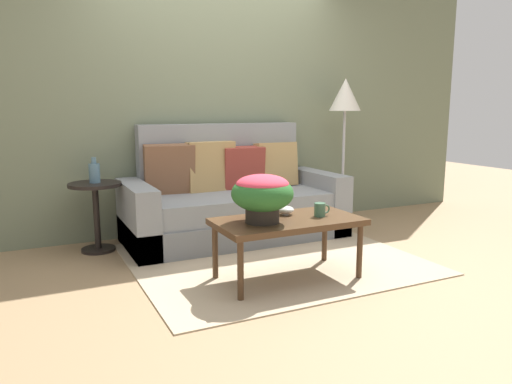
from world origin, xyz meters
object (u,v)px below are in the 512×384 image
object	(u,v)px
coffee_mug	(320,210)
side_table	(96,204)
floor_lamp	(345,107)
snack_bowl	(286,210)
potted_plant	(262,193)
coffee_table	(288,225)
couch	(232,202)
table_vase	(94,172)

from	to	relation	value
coffee_mug	side_table	bearing A→B (deg)	135.57
side_table	floor_lamp	bearing A→B (deg)	-0.43
side_table	snack_bowl	distance (m)	1.70
potted_plant	coffee_mug	distance (m)	0.49
coffee_table	floor_lamp	bearing A→B (deg)	42.64
snack_bowl	couch	bearing A→B (deg)	87.69
couch	potted_plant	xyz separation A→B (m)	(-0.31, -1.26, 0.32)
couch	floor_lamp	size ratio (longest dim) A/B	1.33
couch	snack_bowl	world-z (taller)	couch
coffee_table	table_vase	world-z (taller)	table_vase
coffee_table	potted_plant	world-z (taller)	potted_plant
coffee_mug	snack_bowl	world-z (taller)	coffee_mug
couch	floor_lamp	distance (m)	1.60
coffee_table	floor_lamp	size ratio (longest dim) A/B	0.68
coffee_mug	potted_plant	bearing A→B (deg)	178.24
coffee_mug	table_vase	distance (m)	1.96
coffee_mug	snack_bowl	xyz separation A→B (m)	(-0.20, 0.16, -0.01)
coffee_mug	floor_lamp	bearing A→B (deg)	48.94
potted_plant	table_vase	size ratio (longest dim) A/B	1.97
floor_lamp	table_vase	world-z (taller)	floor_lamp
floor_lamp	coffee_mug	world-z (taller)	floor_lamp
floor_lamp	coffee_mug	size ratio (longest dim) A/B	11.99
floor_lamp	coffee_table	bearing A→B (deg)	-137.36
side_table	coffee_mug	distance (m)	1.95
side_table	floor_lamp	world-z (taller)	floor_lamp
snack_bowl	side_table	bearing A→B (deg)	134.60
coffee_table	floor_lamp	distance (m)	2.10
side_table	table_vase	bearing A→B (deg)	59.62
coffee_table	snack_bowl	distance (m)	0.15
table_vase	coffee_mug	bearing A→B (deg)	-44.65
coffee_table	side_table	world-z (taller)	side_table
side_table	snack_bowl	xyz separation A→B (m)	(1.19, -1.21, 0.07)
floor_lamp	coffee_mug	distance (m)	1.93
coffee_mug	table_vase	bearing A→B (deg)	135.35
coffee_table	coffee_mug	size ratio (longest dim) A/B	8.17
coffee_table	potted_plant	size ratio (longest dim) A/B	2.44
couch	coffee_mug	distance (m)	1.30
potted_plant	coffee_table	bearing A→B (deg)	5.73
coffee_table	snack_bowl	size ratio (longest dim) A/B	8.25
couch	potted_plant	size ratio (longest dim) A/B	4.75
coffee_table	coffee_mug	bearing A→B (deg)	-8.15
side_table	snack_bowl	bearing A→B (deg)	-45.40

